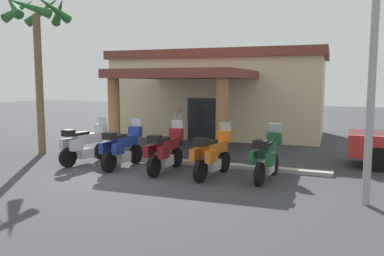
# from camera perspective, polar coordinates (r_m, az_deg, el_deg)

# --- Properties ---
(ground_plane) EXTENTS (80.00, 80.00, 0.00)m
(ground_plane) POSITION_cam_1_polar(r_m,az_deg,el_deg) (12.45, -10.64, -6.79)
(ground_plane) COLOR #38383D
(motel_building) EXTENTS (11.40, 11.40, 4.50)m
(motel_building) POSITION_cam_1_polar(r_m,az_deg,el_deg) (21.63, 4.07, 5.12)
(motel_building) COLOR beige
(motel_building) RESTS_ON ground_plane
(motorcycle_silver) EXTENTS (0.91, 2.19, 1.61)m
(motorcycle_silver) POSITION_cam_1_polar(r_m,az_deg,el_deg) (14.41, -15.29, -2.26)
(motorcycle_silver) COLOR black
(motorcycle_silver) RESTS_ON ground_plane
(motorcycle_blue) EXTENTS (0.72, 2.21, 1.61)m
(motorcycle_blue) POSITION_cam_1_polar(r_m,az_deg,el_deg) (13.40, -10.07, -2.78)
(motorcycle_blue) COLOR black
(motorcycle_blue) RESTS_ON ground_plane
(motorcycle_maroon) EXTENTS (0.72, 2.21, 1.61)m
(motorcycle_maroon) POSITION_cam_1_polar(r_m,az_deg,el_deg) (12.61, -3.87, -3.28)
(motorcycle_maroon) COLOR black
(motorcycle_maroon) RESTS_ON ground_plane
(motorcycle_orange) EXTENTS (0.82, 2.21, 1.61)m
(motorcycle_orange) POSITION_cam_1_polar(r_m,az_deg,el_deg) (11.95, 3.00, -3.83)
(motorcycle_orange) COLOR black
(motorcycle_orange) RESTS_ON ground_plane
(motorcycle_green) EXTENTS (0.73, 2.21, 1.61)m
(motorcycle_green) POSITION_cam_1_polar(r_m,az_deg,el_deg) (11.76, 10.86, -4.11)
(motorcycle_green) COLOR black
(motorcycle_green) RESTS_ON ground_plane
(pedestrian) EXTENTS (0.32, 0.47, 1.70)m
(pedestrian) POSITION_cam_1_polar(r_m,az_deg,el_deg) (17.99, -1.89, 0.62)
(pedestrian) COLOR black
(pedestrian) RESTS_ON ground_plane
(palm_tree_roadside) EXTENTS (2.54, 2.67, 6.47)m
(palm_tree_roadside) POSITION_cam_1_polar(r_m,az_deg,el_deg) (16.91, -21.59, 13.30)
(palm_tree_roadside) COLOR brown
(palm_tree_roadside) RESTS_ON ground_plane
(roadside_sign) EXTENTS (1.40, 0.18, 6.64)m
(roadside_sign) POSITION_cam_1_polar(r_m,az_deg,el_deg) (10.02, 25.10, 15.11)
(roadside_sign) COLOR #99999E
(roadside_sign) RESTS_ON ground_plane
(curb_strip) EXTENTS (10.07, 0.36, 0.12)m
(curb_strip) POSITION_cam_1_polar(r_m,az_deg,el_deg) (14.01, -1.28, -4.92)
(curb_strip) COLOR #ADA89E
(curb_strip) RESTS_ON ground_plane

